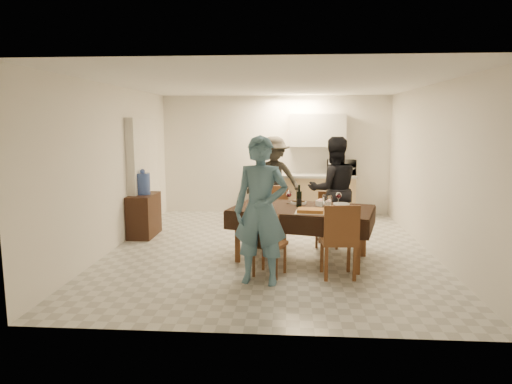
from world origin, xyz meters
TOP-DOWN VIEW (x-y plane):
  - floor at (0.00, 0.00)m, footprint 5.00×6.00m
  - ceiling at (0.00, 0.00)m, footprint 5.00×6.00m
  - wall_back at (0.00, 3.00)m, footprint 5.00×0.02m
  - wall_front at (0.00, -3.00)m, footprint 5.00×0.02m
  - wall_left at (-2.50, 0.00)m, footprint 0.02×6.00m
  - wall_right at (2.50, 0.00)m, footprint 0.02×6.00m
  - stub_partition at (-2.42, 1.20)m, footprint 0.15×1.40m
  - kitchen_base_cabinet at (0.60, 2.68)m, footprint 2.20×0.60m
  - kitchen_worktop at (0.60, 2.68)m, footprint 2.24×0.64m
  - upper_cabinet at (0.90, 2.82)m, footprint 1.20×0.34m
  - dining_table at (0.50, -0.51)m, footprint 2.23×1.63m
  - chair_near_left at (0.05, -1.34)m, footprint 0.50×0.51m
  - chair_near_right at (0.95, -1.35)m, footprint 0.48×0.49m
  - chair_far_left at (0.05, 0.15)m, footprint 0.49×0.49m
  - chair_far_right at (0.95, 0.16)m, footprint 0.48×0.48m
  - console at (-2.28, 0.71)m, footprint 0.41×0.81m
  - water_jug at (-2.28, 0.71)m, footprint 0.25×0.25m
  - wine_bottle at (0.45, -0.46)m, footprint 0.08×0.08m
  - water_pitcher at (0.85, -0.56)m, footprint 0.13×0.13m
  - savoury_tart at (0.60, -0.89)m, footprint 0.45×0.36m
  - salad_bowl at (0.80, -0.33)m, footprint 0.20×0.20m
  - mushroom_dish at (0.45, -0.23)m, footprint 0.22×0.22m
  - wine_glass_a at (-0.05, -0.76)m, footprint 0.09×0.09m
  - wine_glass_b at (1.05, -0.26)m, footprint 0.09×0.09m
  - wine_glass_c at (0.30, -0.21)m, footprint 0.09×0.09m
  - plate_near_left at (-0.10, -0.81)m, footprint 0.25×0.25m
  - plate_near_right at (1.10, -0.81)m, footprint 0.24×0.24m
  - plate_far_left at (-0.10, -0.21)m, footprint 0.25×0.25m
  - plate_far_right at (1.10, -0.21)m, footprint 0.25×0.25m
  - microwave at (1.42, 2.68)m, footprint 0.58×0.40m
  - person_near at (-0.05, -1.56)m, footprint 0.73×0.54m
  - person_far at (1.05, 0.54)m, footprint 0.98×0.83m
  - person_kitchen at (-0.01, 2.23)m, footprint 1.12×0.64m

SIDE VIEW (x-z plane):
  - floor at x=0.00m, z-range -0.01..0.01m
  - console at x=-2.28m, z-range 0.00..0.75m
  - kitchen_base_cabinet at x=0.60m, z-range 0.00..0.86m
  - chair_near_left at x=0.05m, z-range 0.29..0.76m
  - chair_far_right at x=0.95m, z-range 0.30..0.78m
  - chair_far_left at x=0.05m, z-range 0.33..0.86m
  - chair_near_right at x=0.95m, z-range 0.34..0.87m
  - dining_table at x=0.50m, z-range 0.35..1.14m
  - plate_near_right at x=1.10m, z-range 0.78..0.80m
  - plate_far_left at x=-0.10m, z-range 0.78..0.80m
  - plate_far_right at x=1.10m, z-range 0.78..0.80m
  - plate_near_left at x=-0.10m, z-range 0.78..0.80m
  - mushroom_dish at x=0.45m, z-range 0.78..0.82m
  - savoury_tart at x=0.60m, z-range 0.78..0.83m
  - salad_bowl at x=0.80m, z-range 0.78..0.86m
  - person_kitchen at x=-0.01m, z-range 0.00..1.73m
  - wine_glass_a at x=-0.05m, z-range 0.78..0.98m
  - water_pitcher at x=0.85m, z-range 0.78..0.98m
  - wine_glass_b at x=1.05m, z-range 0.78..0.98m
  - wine_glass_c at x=0.30m, z-range 0.78..0.99m
  - kitchen_worktop at x=0.60m, z-range 0.86..0.91m
  - person_far at x=1.05m, z-range 0.00..1.79m
  - person_near at x=-0.05m, z-range 0.00..1.86m
  - water_jug at x=-2.28m, z-range 0.75..1.13m
  - wine_bottle at x=0.45m, z-range 0.78..1.11m
  - stub_partition at x=-2.42m, z-range 0.00..2.10m
  - microwave at x=1.42m, z-range 0.91..1.23m
  - wall_back at x=0.00m, z-range 0.00..2.60m
  - wall_front at x=0.00m, z-range 0.00..2.60m
  - wall_left at x=-2.50m, z-range 0.00..2.60m
  - wall_right at x=2.50m, z-range 0.00..2.60m
  - upper_cabinet at x=0.90m, z-range 1.50..2.20m
  - ceiling at x=0.00m, z-range 2.59..2.61m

